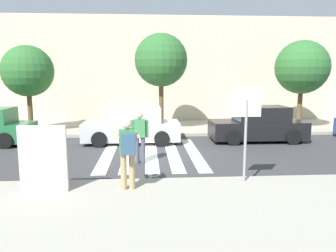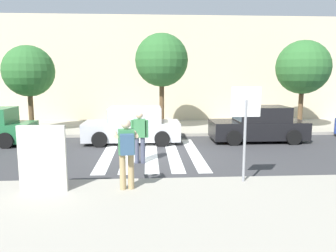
{
  "view_description": "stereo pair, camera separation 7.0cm",
  "coord_description": "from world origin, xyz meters",
  "px_view_note": "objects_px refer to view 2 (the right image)",
  "views": [
    {
      "loc": [
        -0.16,
        -11.72,
        2.88
      ],
      "look_at": [
        0.6,
        -0.2,
        1.1
      ],
      "focal_mm": 35.0,
      "sensor_mm": 36.0,
      "label": 1
    },
    {
      "loc": [
        -0.09,
        -11.73,
        2.88
      ],
      "look_at": [
        0.6,
        -0.2,
        1.1
      ],
      "focal_mm": 35.0,
      "sensor_mm": 36.0,
      "label": 2
    }
  ],
  "objects_px": {
    "stop_sign": "(246,113)",
    "photographer_with_backpack": "(127,148)",
    "parked_car_black": "(259,125)",
    "advertising_board": "(43,159)",
    "parked_car_silver": "(133,126)",
    "pedestrian_crossing": "(140,134)",
    "street_tree_center": "(162,60)",
    "street_tree_east": "(303,67)",
    "street_tree_west": "(29,71)"
  },
  "relations": [
    {
      "from": "photographer_with_backpack",
      "to": "street_tree_east",
      "type": "bearing_deg",
      "value": 46.38
    },
    {
      "from": "parked_car_silver",
      "to": "advertising_board",
      "type": "distance_m",
      "value": 6.62
    },
    {
      "from": "parked_car_black",
      "to": "street_tree_center",
      "type": "bearing_deg",
      "value": 149.8
    },
    {
      "from": "street_tree_center",
      "to": "advertising_board",
      "type": "distance_m",
      "value": 9.73
    },
    {
      "from": "pedestrian_crossing",
      "to": "street_tree_center",
      "type": "relative_size",
      "value": 0.36
    },
    {
      "from": "photographer_with_backpack",
      "to": "parked_car_black",
      "type": "distance_m",
      "value": 8.33
    },
    {
      "from": "parked_car_black",
      "to": "advertising_board",
      "type": "relative_size",
      "value": 2.56
    },
    {
      "from": "photographer_with_backpack",
      "to": "street_tree_center",
      "type": "xyz_separation_m",
      "value": [
        1.2,
        8.78,
        2.46
      ]
    },
    {
      "from": "photographer_with_backpack",
      "to": "advertising_board",
      "type": "bearing_deg",
      "value": -179.54
    },
    {
      "from": "pedestrian_crossing",
      "to": "street_tree_center",
      "type": "distance_m",
      "value": 6.5
    },
    {
      "from": "stop_sign",
      "to": "photographer_with_backpack",
      "type": "relative_size",
      "value": 1.43
    },
    {
      "from": "street_tree_west",
      "to": "street_tree_center",
      "type": "distance_m",
      "value": 6.44
    },
    {
      "from": "parked_car_black",
      "to": "advertising_board",
      "type": "height_order",
      "value": "advertising_board"
    },
    {
      "from": "pedestrian_crossing",
      "to": "street_tree_west",
      "type": "relative_size",
      "value": 0.41
    },
    {
      "from": "parked_car_black",
      "to": "street_tree_center",
      "type": "relative_size",
      "value": 0.85
    },
    {
      "from": "street_tree_east",
      "to": "parked_car_silver",
      "type": "bearing_deg",
      "value": -163.65
    },
    {
      "from": "street_tree_center",
      "to": "street_tree_east",
      "type": "distance_m",
      "value": 7.25
    },
    {
      "from": "photographer_with_backpack",
      "to": "parked_car_silver",
      "type": "bearing_deg",
      "value": 91.37
    },
    {
      "from": "advertising_board",
      "to": "pedestrian_crossing",
      "type": "bearing_deg",
      "value": 53.08
    },
    {
      "from": "stop_sign",
      "to": "street_tree_center",
      "type": "relative_size",
      "value": 0.51
    },
    {
      "from": "stop_sign",
      "to": "street_tree_west",
      "type": "height_order",
      "value": "street_tree_west"
    },
    {
      "from": "pedestrian_crossing",
      "to": "street_tree_east",
      "type": "distance_m",
      "value": 10.4
    },
    {
      "from": "stop_sign",
      "to": "parked_car_black",
      "type": "relative_size",
      "value": 0.6
    },
    {
      "from": "pedestrian_crossing",
      "to": "parked_car_silver",
      "type": "distance_m",
      "value": 3.45
    },
    {
      "from": "parked_car_silver",
      "to": "street_tree_center",
      "type": "relative_size",
      "value": 0.85
    },
    {
      "from": "photographer_with_backpack",
      "to": "parked_car_silver",
      "type": "distance_m",
      "value": 6.36
    },
    {
      "from": "parked_car_silver",
      "to": "advertising_board",
      "type": "xyz_separation_m",
      "value": [
        -1.82,
        -6.36,
        0.21
      ]
    },
    {
      "from": "street_tree_west",
      "to": "parked_car_black",
      "type": "bearing_deg",
      "value": -12.06
    },
    {
      "from": "parked_car_silver",
      "to": "parked_car_black",
      "type": "bearing_deg",
      "value": -0.0
    },
    {
      "from": "parked_car_black",
      "to": "street_tree_east",
      "type": "height_order",
      "value": "street_tree_east"
    },
    {
      "from": "street_tree_center",
      "to": "street_tree_west",
      "type": "bearing_deg",
      "value": -178.48
    },
    {
      "from": "stop_sign",
      "to": "parked_car_black",
      "type": "xyz_separation_m",
      "value": [
        2.39,
        5.89,
        -1.21
      ]
    },
    {
      "from": "parked_car_black",
      "to": "street_tree_east",
      "type": "relative_size",
      "value": 0.9
    },
    {
      "from": "photographer_with_backpack",
      "to": "street_tree_center",
      "type": "distance_m",
      "value": 9.19
    },
    {
      "from": "street_tree_west",
      "to": "parked_car_silver",
      "type": "bearing_deg",
      "value": -24.12
    },
    {
      "from": "stop_sign",
      "to": "pedestrian_crossing",
      "type": "relative_size",
      "value": 1.43
    },
    {
      "from": "stop_sign",
      "to": "street_tree_east",
      "type": "bearing_deg",
      "value": 57.07
    },
    {
      "from": "parked_car_black",
      "to": "advertising_board",
      "type": "distance_m",
      "value": 9.73
    },
    {
      "from": "photographer_with_backpack",
      "to": "street_tree_east",
      "type": "xyz_separation_m",
      "value": [
        8.44,
        8.86,
        2.13
      ]
    },
    {
      "from": "photographer_with_backpack",
      "to": "street_tree_west",
      "type": "bearing_deg",
      "value": 121.19
    },
    {
      "from": "photographer_with_backpack",
      "to": "pedestrian_crossing",
      "type": "xyz_separation_m",
      "value": [
        0.23,
        2.92,
        -0.19
      ]
    },
    {
      "from": "street_tree_east",
      "to": "advertising_board",
      "type": "xyz_separation_m",
      "value": [
        -10.42,
        -8.88,
        -2.36
      ]
    },
    {
      "from": "parked_car_black",
      "to": "street_tree_west",
      "type": "xyz_separation_m",
      "value": [
        -10.59,
        2.26,
        2.36
      ]
    },
    {
      "from": "advertising_board",
      "to": "street_tree_west",
      "type": "bearing_deg",
      "value": 110.56
    },
    {
      "from": "street_tree_west",
      "to": "advertising_board",
      "type": "relative_size",
      "value": 2.62
    },
    {
      "from": "pedestrian_crossing",
      "to": "parked_car_black",
      "type": "height_order",
      "value": "pedestrian_crossing"
    },
    {
      "from": "parked_car_silver",
      "to": "street_tree_west",
      "type": "xyz_separation_m",
      "value": [
        -5.06,
        2.26,
        2.36
      ]
    },
    {
      "from": "street_tree_center",
      "to": "parked_car_silver",
      "type": "bearing_deg",
      "value": -119.07
    },
    {
      "from": "advertising_board",
      "to": "street_tree_east",
      "type": "bearing_deg",
      "value": 40.44
    },
    {
      "from": "photographer_with_backpack",
      "to": "pedestrian_crossing",
      "type": "height_order",
      "value": "photographer_with_backpack"
    }
  ]
}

